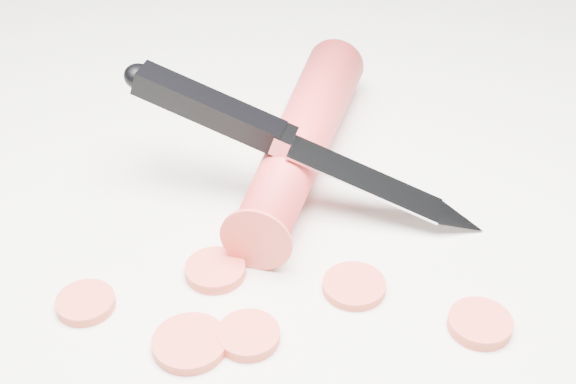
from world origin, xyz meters
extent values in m
plane|color=silver|center=(0.00, 0.00, 0.00)|extent=(2.40, 2.40, 0.00)
cylinder|color=red|center=(0.05, 0.07, 0.02)|extent=(0.13, 0.20, 0.04)
cylinder|color=#E24235|center=(-0.10, -0.03, 0.00)|extent=(0.03, 0.03, 0.01)
cylinder|color=#E24235|center=(-0.02, -0.02, 0.00)|extent=(0.03, 0.03, 0.01)
cylinder|color=#E24235|center=(0.00, 0.00, 0.00)|extent=(0.03, 0.03, 0.01)
cylinder|color=#E24235|center=(-0.01, -0.07, 0.00)|extent=(0.03, 0.03, 0.01)
cylinder|color=#E24235|center=(0.10, -0.09, 0.00)|extent=(0.03, 0.03, 0.01)
cylinder|color=#E24235|center=(-0.04, -0.07, 0.00)|extent=(0.04, 0.04, 0.01)
cylinder|color=#E24235|center=(0.05, -0.05, 0.00)|extent=(0.03, 0.03, 0.01)
camera|label=1|loc=(-0.05, -0.35, 0.31)|focal=50.00mm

